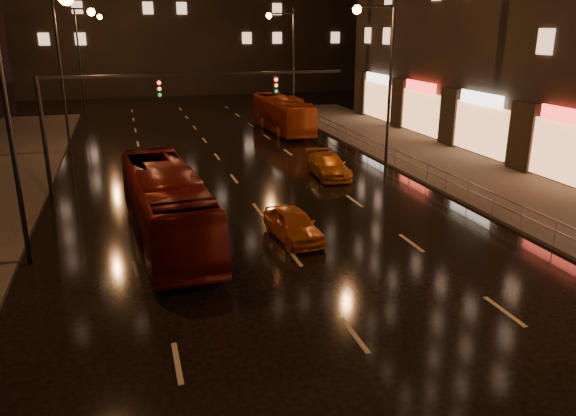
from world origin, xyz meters
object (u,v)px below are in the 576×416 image
Objects in this scene: bus_red at (166,205)px; bus_curb at (282,114)px; taxi_near at (293,224)px; taxi_far at (328,165)px.

bus_curb is at bearing 59.69° from bus_red.
bus_red is 2.84× the size of taxi_near.
bus_curb is 2.33× the size of taxi_far.
bus_red reaches higher than taxi_near.
bus_curb is 2.73× the size of taxi_near.
bus_red is 5.21m from taxi_near.
bus_red is 25.61m from bus_curb.
taxi_near is (-6.36, -24.34, -0.80)m from bus_curb.
taxi_far is at bearing 55.80° from taxi_near.
taxi_far is (4.94, 9.25, -0.00)m from taxi_near.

